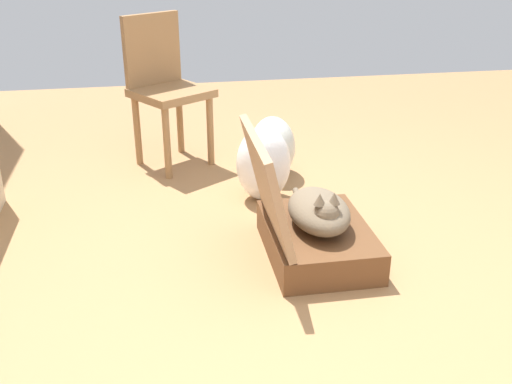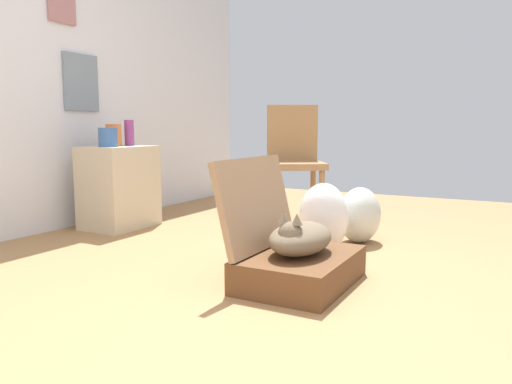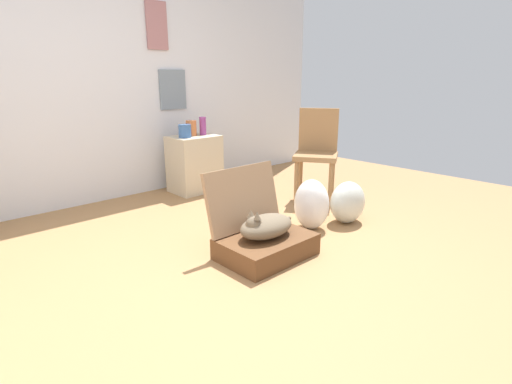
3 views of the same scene
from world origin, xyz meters
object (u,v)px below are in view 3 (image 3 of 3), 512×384
object	(u,v)px
cat	(265,226)
vase_round	(191,128)
plastic_bag_clear	(348,202)
side_table	(195,164)
chair	(317,151)
vase_tall	(185,131)
plastic_bag_white	(312,204)
suitcase_base	(266,246)
vase_short	(203,126)

from	to	relation	value
cat	vase_round	size ratio (longest dim) A/B	3.06
plastic_bag_clear	side_table	size ratio (longest dim) A/B	0.59
chair	vase_tall	bearing A→B (deg)	-175.73
cat	plastic_bag_white	world-z (taller)	plastic_bag_white
side_table	vase_tall	world-z (taller)	vase_tall
suitcase_base	cat	bearing A→B (deg)	177.74
suitcase_base	vase_tall	bearing A→B (deg)	73.98
plastic_bag_clear	chair	xyz separation A→B (m)	(0.34, 0.64, 0.34)
suitcase_base	chair	xyz separation A→B (m)	(1.38, 0.65, 0.45)
plastic_bag_white	side_table	size ratio (longest dim) A/B	0.69
vase_short	side_table	bearing A→B (deg)	179.79
plastic_bag_clear	vase_round	xyz separation A→B (m)	(-0.39, 1.84, 0.53)
side_table	chair	bearing A→B (deg)	-57.73
plastic_bag_white	vase_round	size ratio (longest dim) A/B	2.57
vase_tall	plastic_bag_clear	bearing A→B (deg)	-73.53
vase_short	vase_round	size ratio (longest dim) A/B	1.19
vase_short	vase_round	distance (m)	0.14
side_table	plastic_bag_white	bearing A→B (deg)	-88.77
plastic_bag_white	plastic_bag_clear	bearing A→B (deg)	-19.54
chair	suitcase_base	bearing A→B (deg)	-97.89
plastic_bag_white	vase_short	distance (m)	1.76
plastic_bag_white	vase_short	xyz separation A→B (m)	(0.10, 1.68, 0.52)
cat	vase_short	world-z (taller)	vase_short
cat	plastic_bag_white	size ratio (longest dim) A/B	1.19
suitcase_base	vase_tall	world-z (taller)	vase_tall
plastic_bag_white	vase_round	distance (m)	1.79
vase_short	chair	xyz separation A→B (m)	(0.60, -1.16, -0.21)
vase_tall	chair	size ratio (longest dim) A/B	0.15
plastic_bag_white	side_table	distance (m)	1.68
suitcase_base	plastic_bag_white	xyz separation A→B (m)	(0.68, 0.14, 0.14)
cat	plastic_bag_clear	xyz separation A→B (m)	(1.05, 0.01, -0.05)
plastic_bag_white	vase_tall	bearing A→B (deg)	95.85
vase_short	chair	distance (m)	1.33
plastic_bag_clear	vase_tall	distance (m)	1.92
vase_short	cat	bearing A→B (deg)	-113.42
plastic_bag_white	vase_tall	world-z (taller)	vase_tall
cat	plastic_bag_clear	distance (m)	1.05
vase_round	side_table	bearing A→B (deg)	-90.00
vase_tall	vase_round	size ratio (longest dim) A/B	0.84
vase_round	chair	size ratio (longest dim) A/B	0.18
suitcase_base	plastic_bag_clear	world-z (taller)	plastic_bag_clear
suitcase_base	plastic_bag_white	distance (m)	0.71
plastic_bag_clear	chair	world-z (taller)	chair
plastic_bag_clear	vase_round	distance (m)	1.96
side_table	vase_short	size ratio (longest dim) A/B	3.14
suitcase_base	side_table	world-z (taller)	side_table
side_table	plastic_bag_clear	bearing A→B (deg)	-77.77
vase_round	chair	xyz separation A→B (m)	(0.74, -1.20, -0.19)
suitcase_base	side_table	bearing A→B (deg)	70.48
vase_tall	vase_round	distance (m)	0.15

